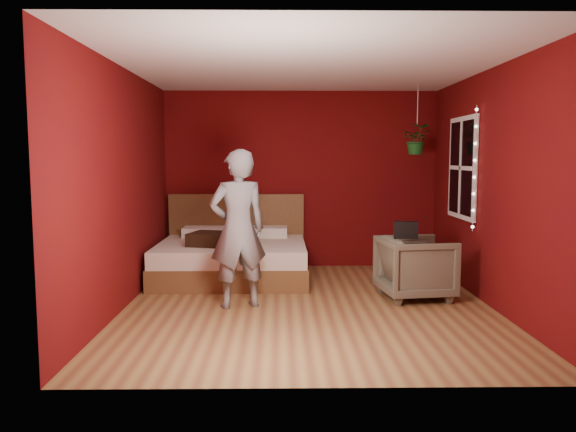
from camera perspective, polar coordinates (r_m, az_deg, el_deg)
name	(u,v)px	position (r m, az deg, el deg)	size (l,w,h in m)	color
floor	(308,305)	(6.30, 2.02, -9.02)	(4.50, 4.50, 0.00)	olive
room_walls	(308,153)	(6.09, 2.08, 6.43)	(4.04, 4.54, 2.62)	#570B09
window	(462,168)	(7.34, 17.26, 4.69)	(0.05, 0.97, 1.27)	white
fairy_lights	(475,169)	(6.84, 18.43, 4.58)	(0.04, 0.04, 1.45)	silver
bed	(233,257)	(7.68, -5.63, -4.16)	(1.98, 1.68, 1.09)	brown
person	(238,229)	(6.09, -5.10, -1.33)	(0.63, 0.41, 1.72)	slate
armchair	(415,268)	(6.69, 12.83, -5.13)	(0.77, 0.79, 0.72)	#696753
handbag	(406,230)	(6.49, 11.88, -1.39)	(0.27, 0.13, 0.19)	black
throw_pillow	(209,239)	(7.34, -7.98, -2.32)	(0.47, 0.47, 0.17)	black
hanging_plant	(417,140)	(7.88, 12.96, 7.57)	(0.45, 0.42, 0.93)	silver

